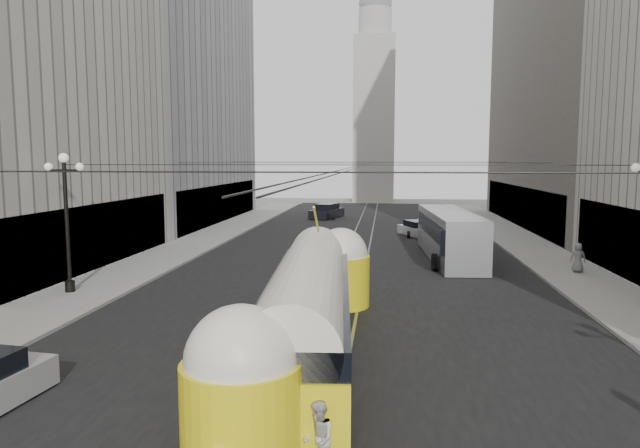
% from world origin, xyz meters
% --- Properties ---
extents(road, '(20.00, 85.00, 0.02)m').
position_xyz_m(road, '(0.00, 32.50, 0.00)').
color(road, black).
rests_on(road, ground).
extents(sidewalk_left, '(4.00, 72.00, 0.15)m').
position_xyz_m(sidewalk_left, '(-12.00, 36.00, 0.07)').
color(sidewalk_left, gray).
rests_on(sidewalk_left, ground).
extents(sidewalk_right, '(4.00, 72.00, 0.15)m').
position_xyz_m(sidewalk_right, '(12.00, 36.00, 0.07)').
color(sidewalk_right, gray).
rests_on(sidewalk_right, ground).
extents(rail_left, '(0.12, 85.00, 0.04)m').
position_xyz_m(rail_left, '(-0.75, 32.50, 0.00)').
color(rail_left, gray).
rests_on(rail_left, ground).
extents(rail_right, '(0.12, 85.00, 0.04)m').
position_xyz_m(rail_right, '(0.75, 32.50, 0.00)').
color(rail_right, gray).
rests_on(rail_right, ground).
extents(building_left_far, '(12.60, 28.60, 28.60)m').
position_xyz_m(building_left_far, '(-19.99, 48.00, 14.31)').
color(building_left_far, '#999999').
rests_on(building_left_far, ground).
extents(building_right_far, '(12.60, 32.60, 32.60)m').
position_xyz_m(building_right_far, '(20.00, 48.00, 16.31)').
color(building_right_far, '#514C47').
rests_on(building_right_far, ground).
extents(distant_tower, '(6.00, 6.00, 31.36)m').
position_xyz_m(distant_tower, '(0.00, 80.00, 14.97)').
color(distant_tower, '#B2AFA8').
rests_on(distant_tower, ground).
extents(lamppost_left_mid, '(1.86, 0.44, 6.37)m').
position_xyz_m(lamppost_left_mid, '(-12.60, 18.00, 3.74)').
color(lamppost_left_mid, black).
rests_on(lamppost_left_mid, sidewalk_left).
extents(catenary, '(25.00, 72.00, 0.23)m').
position_xyz_m(catenary, '(0.12, 31.49, 5.88)').
color(catenary, black).
rests_on(catenary, ground).
extents(streetcar, '(3.46, 15.57, 3.41)m').
position_xyz_m(streetcar, '(-0.50, 10.94, 1.66)').
color(streetcar, yellow).
rests_on(streetcar, ground).
extents(city_bus, '(3.21, 11.95, 3.00)m').
position_xyz_m(city_bus, '(5.85, 29.66, 1.64)').
color(city_bus, '#AEB1B4').
rests_on(city_bus, ground).
extents(sedan_white_far, '(3.19, 4.35, 1.27)m').
position_xyz_m(sedan_white_far, '(4.45, 40.34, 0.57)').
color(sedan_white_far, silver).
rests_on(sedan_white_far, ground).
extents(sedan_dark_far, '(3.46, 5.33, 1.56)m').
position_xyz_m(sedan_dark_far, '(-4.36, 53.80, 0.71)').
color(sedan_dark_far, black).
rests_on(sedan_dark_far, ground).
extents(pedestrian_crossing_b, '(0.78, 0.88, 1.51)m').
position_xyz_m(pedestrian_crossing_b, '(0.59, 4.28, 0.76)').
color(pedestrian_crossing_b, beige).
rests_on(pedestrian_crossing_b, ground).
extents(pedestrian_sidewalk_right, '(0.86, 0.62, 1.60)m').
position_xyz_m(pedestrian_sidewalk_right, '(12.25, 25.48, 0.95)').
color(pedestrian_sidewalk_right, slate).
rests_on(pedestrian_sidewalk_right, sidewalk_right).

